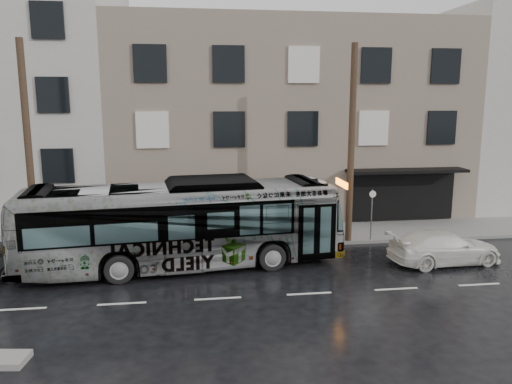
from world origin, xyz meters
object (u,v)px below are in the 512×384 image
at_px(utility_pole_front, 351,145).
at_px(bus, 182,224).
at_px(utility_pole_rear, 28,149).
at_px(sign_post, 371,215).
at_px(white_sedan, 444,247).

distance_m(utility_pole_front, bus, 8.53).
bearing_deg(utility_pole_front, utility_pole_rear, 180.00).
bearing_deg(sign_post, utility_pole_front, 180.00).
bearing_deg(utility_pole_rear, bus, -20.15).
distance_m(utility_pole_rear, bus, 7.30).
xyz_separation_m(utility_pole_front, sign_post, (1.10, 0.00, -3.30)).
relative_size(utility_pole_rear, bus, 0.70).
distance_m(bus, white_sedan, 10.82).
bearing_deg(utility_pole_rear, utility_pole_front, 0.00).
bearing_deg(bus, utility_pole_rear, 63.68).
height_order(utility_pole_front, utility_pole_rear, same).
xyz_separation_m(utility_pole_rear, white_sedan, (17.02, -3.32, -3.97)).
bearing_deg(white_sedan, sign_post, 25.07).
distance_m(utility_pole_front, utility_pole_rear, 14.00).
relative_size(sign_post, bus, 0.19).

